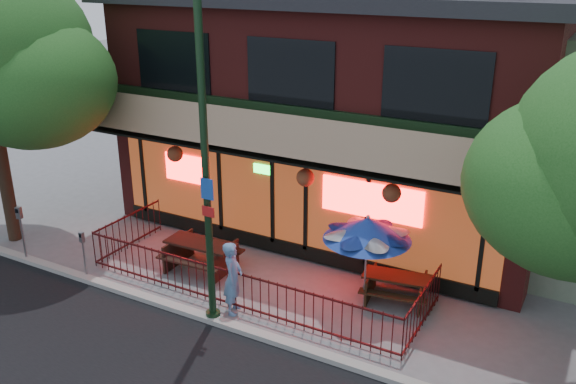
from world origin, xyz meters
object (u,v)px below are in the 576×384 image
object	(u,v)px
street_light	(207,188)
patio_umbrella	(367,229)
picnic_table_right	(396,284)
pedestrian	(233,278)
parking_meter_far	(21,225)
parking_meter_near	(83,247)
picnic_table_left	(201,251)

from	to	relation	value
street_light	patio_umbrella	distance (m)	3.71
picnic_table_right	pedestrian	world-z (taller)	pedestrian
pedestrian	parking_meter_far	xyz separation A→B (m)	(-6.29, -0.58, 0.18)
picnic_table_right	street_light	bearing A→B (deg)	-140.29
pedestrian	parking_meter_near	distance (m)	4.17
parking_meter_far	patio_umbrella	bearing A→B (deg)	14.69
parking_meter_near	parking_meter_far	world-z (taller)	parking_meter_far
patio_umbrella	pedestrian	xyz separation A→B (m)	(-2.49, -1.72, -1.08)
picnic_table_left	picnic_table_right	world-z (taller)	picnic_table_left
picnic_table_left	pedestrian	distance (m)	2.31
patio_umbrella	parking_meter_near	world-z (taller)	patio_umbrella
parking_meter_far	picnic_table_left	bearing A→B (deg)	23.11
street_light	pedestrian	xyz separation A→B (m)	(0.23, 0.50, -2.28)
picnic_table_right	parking_meter_far	xyz separation A→B (m)	(-9.37, -2.82, 0.61)
street_light	picnic_table_left	bearing A→B (deg)	132.43
street_light	parking_meter_near	size ratio (longest dim) A/B	5.48
street_light	parking_meter_far	xyz separation A→B (m)	(-6.06, -0.07, -2.10)
picnic_table_left	patio_umbrella	bearing A→B (deg)	5.48
pedestrian	patio_umbrella	bearing A→B (deg)	-74.71
picnic_table_left	patio_umbrella	size ratio (longest dim) A/B	0.83
street_light	pedestrian	size ratio (longest dim) A/B	4.02
picnic_table_right	parking_meter_far	size ratio (longest dim) A/B	1.12
pedestrian	street_light	bearing A→B (deg)	136.43
parking_meter_far	pedestrian	bearing A→B (deg)	5.25
picnic_table_right	parking_meter_near	bearing A→B (deg)	-159.18
parking_meter_near	patio_umbrella	bearing A→B (deg)	18.54
street_light	picnic_table_left	xyz separation A→B (m)	(-1.65, 1.81, -2.63)
picnic_table_right	patio_umbrella	world-z (taller)	patio_umbrella
picnic_table_left	pedestrian	xyz separation A→B (m)	(1.88, -1.30, 0.35)
picnic_table_right	parking_meter_near	xyz separation A→B (m)	(-7.23, -2.75, 0.42)
picnic_table_right	patio_umbrella	size ratio (longest dim) A/B	0.76
street_light	patio_umbrella	xyz separation A→B (m)	(2.72, 2.23, -1.20)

